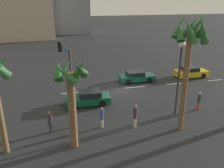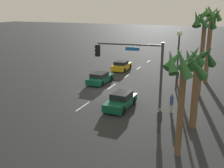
# 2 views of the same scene
# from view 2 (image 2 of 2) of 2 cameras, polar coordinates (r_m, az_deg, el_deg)

# --- Properties ---
(ground_plane) EXTENTS (220.00, 220.00, 0.00)m
(ground_plane) POSITION_cam_2_polar(r_m,az_deg,el_deg) (29.49, -1.41, -1.48)
(ground_plane) COLOR #232628
(lane_stripe_0) EXTENTS (2.07, 0.14, 0.01)m
(lane_stripe_0) POSITION_cam_2_polar(r_m,az_deg,el_deg) (46.02, 7.74, 4.81)
(lane_stripe_0) COLOR silver
(lane_stripe_0) RESTS_ON ground_plane
(lane_stripe_1) EXTENTS (2.06, 0.14, 0.01)m
(lane_stripe_1) POSITION_cam_2_polar(r_m,az_deg,el_deg) (40.77, 5.70, 3.42)
(lane_stripe_1) COLOR silver
(lane_stripe_1) RESTS_ON ground_plane
(lane_stripe_2) EXTENTS (1.96, 0.14, 0.01)m
(lane_stripe_2) POSITION_cam_2_polar(r_m,az_deg,el_deg) (35.51, 3.00, 1.57)
(lane_stripe_2) COLOR silver
(lane_stripe_2) RESTS_ON ground_plane
(lane_stripe_3) EXTENTS (2.40, 0.14, 0.01)m
(lane_stripe_3) POSITION_cam_2_polar(r_m,az_deg,el_deg) (31.08, -0.05, -0.53)
(lane_stripe_3) COLOR silver
(lane_stripe_3) RESTS_ON ground_plane
(lane_stripe_4) EXTENTS (2.58, 0.14, 0.01)m
(lane_stripe_4) POSITION_cam_2_polar(r_m,az_deg,el_deg) (25.11, -6.21, -4.75)
(lane_stripe_4) COLOR silver
(lane_stripe_4) RESTS_ON ground_plane
(car_0) EXTENTS (4.23, 1.99, 1.31)m
(car_0) POSITION_cam_2_polar(r_m,az_deg,el_deg) (32.44, -2.55, 1.27)
(car_0) COLOR #0F5138
(car_0) RESTS_ON ground_plane
(car_1) EXTENTS (4.04, 1.99, 1.35)m
(car_1) POSITION_cam_2_polar(r_m,az_deg,el_deg) (39.09, 2.03, 3.87)
(car_1) COLOR gold
(car_1) RESTS_ON ground_plane
(car_2) EXTENTS (4.31, 1.95, 1.38)m
(car_2) POSITION_cam_2_polar(r_m,az_deg,el_deg) (24.59, 1.86, -3.55)
(car_2) COLOR #0F5138
(car_2) RESTS_ON ground_plane
(traffic_signal) EXTENTS (0.85, 5.49, 6.33)m
(traffic_signal) POSITION_cam_2_polar(r_m,az_deg,el_deg) (21.19, 5.51, 3.52)
(traffic_signal) COLOR #38383D
(traffic_signal) RESTS_ON ground_plane
(streetlamp) EXTENTS (0.56, 0.56, 6.49)m
(streetlamp) POSITION_cam_2_polar(r_m,az_deg,el_deg) (29.56, 13.91, 7.09)
(streetlamp) COLOR #2D2D33
(streetlamp) RESTS_ON ground_plane
(pedestrian_0) EXTENTS (0.42, 0.42, 1.76)m
(pedestrian_0) POSITION_cam_2_polar(r_m,az_deg,el_deg) (20.24, 10.01, -7.37)
(pedestrian_0) COLOR #333338
(pedestrian_0) RESTS_ON ground_plane
(pedestrian_1) EXTENTS (0.42, 0.42, 1.75)m
(pedestrian_1) POSITION_cam_2_polar(r_m,az_deg,el_deg) (32.66, 13.70, 1.50)
(pedestrian_1) COLOR #BF3833
(pedestrian_1) RESTS_ON ground_plane
(pedestrian_2) EXTENTS (0.44, 0.44, 1.93)m
(pedestrian_2) POSITION_cam_2_polar(r_m,az_deg,el_deg) (26.08, 14.80, -1.99)
(pedestrian_2) COLOR #B2A58C
(pedestrian_2) RESTS_ON ground_plane
(pedestrian_3) EXTENTS (0.43, 0.43, 1.76)m
(pedestrian_3) POSITION_cam_2_polar(r_m,az_deg,el_deg) (23.82, 12.51, -3.82)
(pedestrian_3) COLOR #B2A58C
(pedestrian_3) RESTS_ON ground_plane
(palm_tree_0) EXTENTS (2.37, 2.51, 6.31)m
(palm_tree_0) POSITION_cam_2_polar(r_m,az_deg,el_deg) (20.36, 17.64, 2.57)
(palm_tree_0) COLOR brown
(palm_tree_0) RESTS_ON ground_plane
(palm_tree_1) EXTENTS (2.41, 2.69, 8.67)m
(palm_tree_1) POSITION_cam_2_polar(r_m,az_deg,el_deg) (28.20, 18.88, 10.63)
(palm_tree_1) COLOR brown
(palm_tree_1) RESTS_ON ground_plane
(palm_tree_2) EXTENTS (2.61, 2.75, 6.99)m
(palm_tree_2) POSITION_cam_2_polar(r_m,az_deg,el_deg) (15.79, 15.00, 2.12)
(palm_tree_2) COLOR brown
(palm_tree_2) RESTS_ON ground_plane
(palm_tree_3) EXTENTS (2.49, 2.62, 9.21)m
(palm_tree_3) POSITION_cam_2_polar(r_m,az_deg,el_deg) (33.91, 20.12, 10.99)
(palm_tree_3) COLOR brown
(palm_tree_3) RESTS_ON ground_plane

